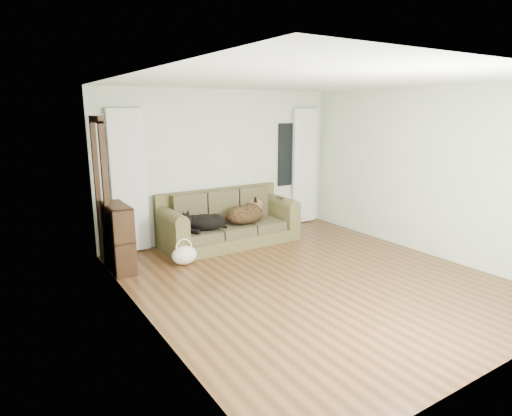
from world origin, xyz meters
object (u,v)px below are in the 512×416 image
dog_shepherd (246,214)px  bookshelf (118,236)px  dog_black_lab (203,222)px  tote_bag (184,254)px  sofa (230,218)px

dog_shepherd → bookshelf: size_ratio=0.81×
dog_black_lab → tote_bag: bearing=-107.9°
dog_black_lab → dog_shepherd: dog_shepherd is taller
dog_shepherd → sofa: bearing=-22.3°
dog_black_lab → dog_shepherd: 0.83m
dog_black_lab → tote_bag: (-0.52, -0.42, -0.32)m
dog_black_lab → bookshelf: size_ratio=0.65×
tote_bag → dog_black_lab: bearing=38.9°
sofa → dog_shepherd: sofa is taller
dog_black_lab → dog_shepherd: (0.83, 0.05, 0.01)m
dog_black_lab → bookshelf: 1.39m
tote_bag → bookshelf: (-0.86, 0.31, 0.34)m
dog_shepherd → dog_black_lab: bearing=-7.4°
bookshelf → sofa: bearing=8.2°
dog_black_lab → bookshelf: bookshelf is taller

